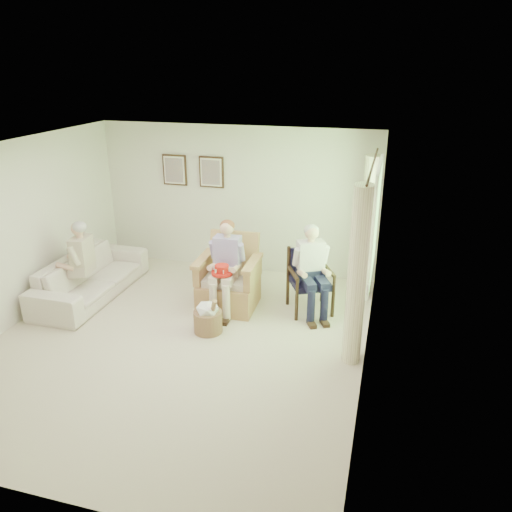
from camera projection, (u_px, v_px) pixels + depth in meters
name	position (u px, v px, depth m)	size (l,w,h in m)	color
floor	(178.00, 342.00, 6.86)	(5.50, 5.50, 0.00)	beige
back_wall	(237.00, 200.00, 8.86)	(5.00, 0.04, 2.60)	silver
front_wall	(27.00, 375.00, 3.92)	(5.00, 0.04, 2.60)	silver
left_wall	(9.00, 237.00, 7.01)	(0.04, 5.50, 2.60)	silver
right_wall	(371.00, 274.00, 5.77)	(0.04, 5.50, 2.60)	silver
ceiling	(165.00, 152.00, 5.92)	(5.00, 5.50, 0.02)	white
window	(375.00, 221.00, 6.75)	(0.13, 2.50, 1.63)	#2D6B23
curtain_left	(357.00, 277.00, 6.06)	(0.34, 0.34, 2.30)	#FFF9C7
curtain_right	(367.00, 229.00, 7.82)	(0.34, 0.34, 2.30)	#FFF9C7
framed_print_left	(175.00, 170.00, 8.93)	(0.45, 0.05, 0.55)	#382114
framed_print_right	(211.00, 172.00, 8.76)	(0.45, 0.05, 0.55)	#382114
wicker_armchair	(229.00, 285.00, 7.75)	(0.88, 0.88, 1.13)	tan
wood_armchair	(311.00, 277.00, 7.62)	(0.62, 0.58, 0.95)	black
sofa	(91.00, 276.00, 8.11)	(0.89, 2.28, 0.67)	#F0E0CF
person_wicker	(226.00, 260.00, 7.45)	(0.40, 0.63, 1.39)	beige
person_dark	(310.00, 265.00, 7.38)	(0.40, 0.63, 1.35)	#191B38
person_sofa	(78.00, 258.00, 7.73)	(0.42, 0.62, 1.31)	#C3B29D
red_hat	(222.00, 271.00, 7.29)	(0.31, 0.31, 0.14)	red
hatbox	(208.00, 317.00, 7.04)	(0.51, 0.51, 0.60)	tan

